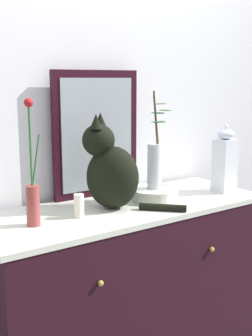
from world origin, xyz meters
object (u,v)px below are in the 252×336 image
at_px(cat_sitting, 111,169).
at_px(vase_slim_green, 33,195).
at_px(sideboard, 126,295).
at_px(vase_glass_clear, 155,162).
at_px(bowl_porcelain, 154,194).
at_px(candle_pillar, 79,206).
at_px(jar_lidded_porcelain, 225,161).
at_px(mirror_leaning, 97,134).

distance_m(cat_sitting, vase_slim_green, 0.39).
relative_size(sideboard, vase_glass_clear, 2.93).
height_order(bowl_porcelain, candle_pillar, candle_pillar).
bearing_deg(bowl_porcelain, jar_lidded_porcelain, -12.01).
xyz_separation_m(sideboard, mirror_leaning, (-0.01, 0.24, 0.77)).
distance_m(sideboard, vase_slim_green, 0.75).
distance_m(vase_slim_green, candle_pillar, 0.22).
bearing_deg(sideboard, vase_glass_clear, 1.99).
distance_m(mirror_leaning, vase_slim_green, 0.56).
bearing_deg(mirror_leaning, candle_pillar, -133.17).
xyz_separation_m(bowl_porcelain, vase_glass_clear, (-0.00, -0.00, 0.16)).
xyz_separation_m(cat_sitting, jar_lidded_porcelain, (0.66, -0.08, -0.02)).
relative_size(vase_slim_green, jar_lidded_porcelain, 1.45).
distance_m(vase_glass_clear, candle_pillar, 0.47).
height_order(sideboard, vase_slim_green, vase_slim_green).
xyz_separation_m(sideboard, candle_pillar, (-0.27, -0.03, 0.51)).
bearing_deg(sideboard, mirror_leaning, 93.30).
bearing_deg(mirror_leaning, jar_lidded_porcelain, -28.02).
bearing_deg(bowl_porcelain, sideboard, -176.95).
height_order(cat_sitting, jar_lidded_porcelain, cat_sitting).
bearing_deg(vase_slim_green, bowl_porcelain, 2.73).
xyz_separation_m(cat_sitting, vase_glass_clear, (0.26, 0.00, 0.01)).
relative_size(cat_sitting, jar_lidded_porcelain, 1.23).
bearing_deg(vase_slim_green, mirror_leaning, 29.54).
height_order(sideboard, candle_pillar, candle_pillar).
distance_m(cat_sitting, candle_pillar, 0.23).
distance_m(cat_sitting, jar_lidded_porcelain, 0.66).
xyz_separation_m(sideboard, jar_lidded_porcelain, (0.58, -0.08, 0.62)).
height_order(vase_slim_green, candle_pillar, vase_slim_green).
xyz_separation_m(mirror_leaning, vase_glass_clear, (0.19, -0.23, -0.12)).
xyz_separation_m(bowl_porcelain, jar_lidded_porcelain, (0.40, -0.09, 0.13)).
xyz_separation_m(mirror_leaning, candle_pillar, (-0.25, -0.27, -0.26)).
relative_size(cat_sitting, vase_glass_clear, 0.92).
relative_size(sideboard, candle_pillar, 12.11).
xyz_separation_m(cat_sitting, bowl_porcelain, (0.26, 0.01, -0.15)).
bearing_deg(jar_lidded_porcelain, cat_sitting, 173.16).
bearing_deg(jar_lidded_porcelain, vase_slim_green, 177.04).
relative_size(sideboard, mirror_leaning, 2.21).
bearing_deg(bowl_porcelain, vase_glass_clear, -93.04).
xyz_separation_m(vase_slim_green, candle_pillar, (0.20, -0.01, -0.08)).
distance_m(sideboard, vase_glass_clear, 0.67).
relative_size(sideboard, jar_lidded_porcelain, 3.91).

